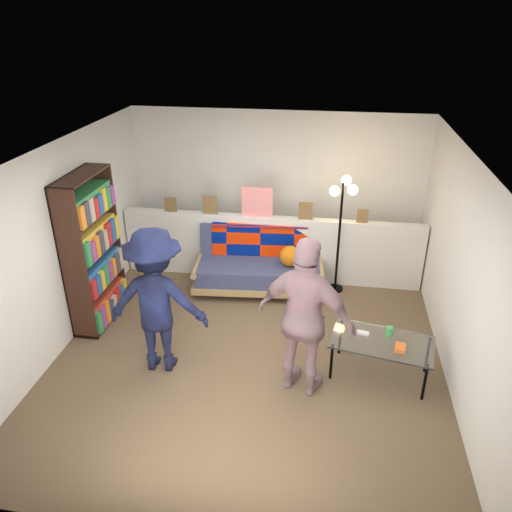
# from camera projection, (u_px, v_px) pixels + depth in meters

# --- Properties ---
(ground) EXTENTS (5.00, 5.00, 0.00)m
(ground) POSITION_uv_depth(u_px,v_px,m) (251.00, 347.00, 6.10)
(ground) COLOR brown
(ground) RESTS_ON ground
(room_shell) EXTENTS (4.60, 5.05, 2.45)m
(room_shell) POSITION_uv_depth(u_px,v_px,m) (257.00, 205.00, 5.78)
(room_shell) COLOR silver
(room_shell) RESTS_ON ground
(half_wall_ledge) EXTENTS (4.45, 0.15, 1.00)m
(half_wall_ledge) POSITION_uv_depth(u_px,v_px,m) (270.00, 248.00, 7.47)
(half_wall_ledge) COLOR silver
(half_wall_ledge) RESTS_ON ground
(ledge_decor) EXTENTS (2.97, 0.02, 0.45)m
(ledge_decor) POSITION_uv_depth(u_px,v_px,m) (255.00, 205.00, 7.19)
(ledge_decor) COLOR brown
(ledge_decor) RESTS_ON half_wall_ledge
(futon_sofa) EXTENTS (1.94, 1.05, 0.80)m
(futon_sofa) POSITION_uv_depth(u_px,v_px,m) (261.00, 264.00, 7.26)
(futon_sofa) COLOR #A68250
(futon_sofa) RESTS_ON ground
(bookshelf) EXTENTS (0.33, 0.99, 1.98)m
(bookshelf) POSITION_uv_depth(u_px,v_px,m) (93.00, 256.00, 6.29)
(bookshelf) COLOR black
(bookshelf) RESTS_ON ground
(coffee_table) EXTENTS (1.19, 0.81, 0.57)m
(coffee_table) POSITION_uv_depth(u_px,v_px,m) (383.00, 343.00, 5.45)
(coffee_table) COLOR black
(coffee_table) RESTS_ON ground
(floor_lamp) EXTENTS (0.37, 0.31, 1.71)m
(floor_lamp) POSITION_uv_depth(u_px,v_px,m) (342.00, 212.00, 6.85)
(floor_lamp) COLOR black
(floor_lamp) RESTS_ON ground
(person_left) EXTENTS (1.14, 0.69, 1.71)m
(person_left) POSITION_uv_depth(u_px,v_px,m) (157.00, 301.00, 5.44)
(person_left) COLOR black
(person_left) RESTS_ON ground
(person_right) EXTENTS (1.13, 0.74, 1.78)m
(person_right) POSITION_uv_depth(u_px,v_px,m) (306.00, 319.00, 5.06)
(person_right) COLOR #CD8497
(person_right) RESTS_ON ground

